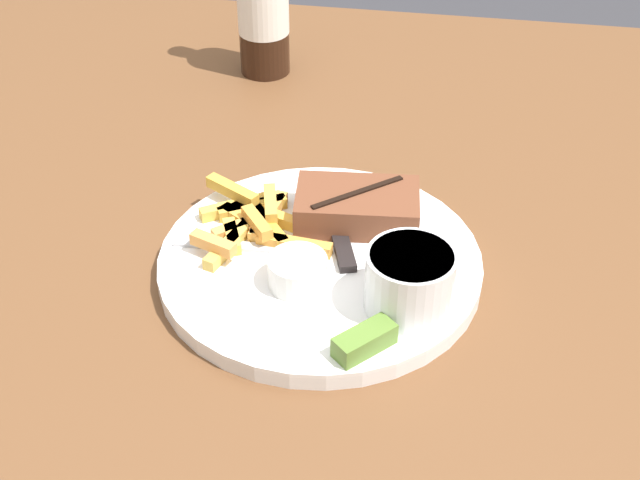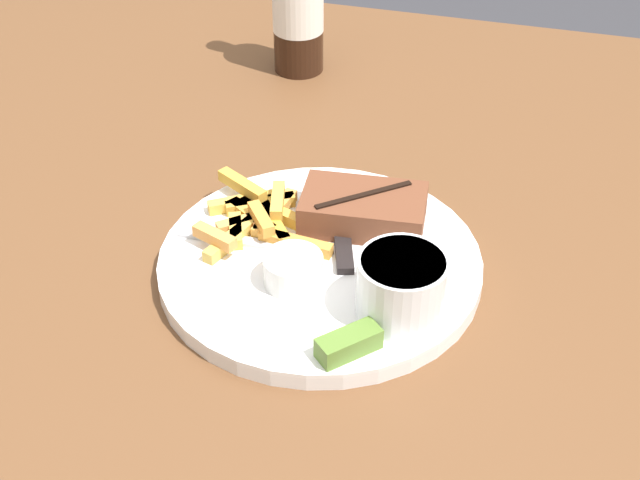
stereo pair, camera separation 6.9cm
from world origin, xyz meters
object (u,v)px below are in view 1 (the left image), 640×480
(fork_utensil, at_px, (236,249))
(dipping_sauce_cup, at_px, (298,270))
(coleslaw_cup, at_px, (410,278))
(beer_bottle, at_px, (263,8))
(dinner_plate, at_px, (320,264))
(knife_utensil, at_px, (337,229))
(steak_portion, at_px, (357,207))
(pickle_spear, at_px, (365,341))

(fork_utensil, bearing_deg, dipping_sauce_cup, -31.99)
(coleslaw_cup, xyz_separation_m, dipping_sauce_cup, (-0.10, 0.01, -0.02))
(coleslaw_cup, distance_m, fork_utensil, 0.18)
(coleslaw_cup, height_order, dipping_sauce_cup, coleslaw_cup)
(dipping_sauce_cup, bearing_deg, beer_bottle, 105.94)
(coleslaw_cup, bearing_deg, beer_bottle, 116.65)
(dinner_plate, xyz_separation_m, knife_utensil, (0.01, 0.04, 0.01))
(fork_utensil, relative_size, knife_utensil, 0.83)
(dinner_plate, bearing_deg, dipping_sauce_cup, -107.97)
(dinner_plate, relative_size, knife_utensil, 1.90)
(steak_portion, xyz_separation_m, fork_utensil, (-0.11, -0.07, -0.02))
(fork_utensil, bearing_deg, knife_utensil, 24.00)
(steak_portion, distance_m, knife_utensil, 0.03)
(steak_portion, bearing_deg, dipping_sauce_cup, -111.25)
(pickle_spear, bearing_deg, beer_bottle, 110.89)
(steak_portion, relative_size, knife_utensil, 0.78)
(fork_utensil, height_order, beer_bottle, beer_bottle)
(knife_utensil, bearing_deg, fork_utensil, 98.45)
(dinner_plate, xyz_separation_m, dipping_sauce_cup, (-0.01, -0.04, 0.02))
(dipping_sauce_cup, xyz_separation_m, knife_utensil, (0.02, 0.08, -0.01))
(steak_portion, height_order, pickle_spear, steak_portion)
(dinner_plate, distance_m, pickle_spear, 0.13)
(dinner_plate, bearing_deg, beer_bottle, 109.29)
(dinner_plate, height_order, knife_utensil, knife_utensil)
(dinner_plate, relative_size, beer_bottle, 1.24)
(pickle_spear, bearing_deg, dipping_sauce_cup, 133.59)
(dipping_sauce_cup, height_order, fork_utensil, dipping_sauce_cup)
(steak_portion, height_order, knife_utensil, steak_portion)
(dipping_sauce_cup, bearing_deg, fork_utensil, 150.43)
(dipping_sauce_cup, xyz_separation_m, fork_utensil, (-0.07, 0.04, -0.01))
(fork_utensil, xyz_separation_m, beer_bottle, (-0.06, 0.40, 0.07))
(dinner_plate, relative_size, fork_utensil, 2.29)
(dipping_sauce_cup, relative_size, beer_bottle, 0.22)
(dinner_plate, distance_m, dipping_sauce_cup, 0.05)
(steak_portion, height_order, fork_utensil, steak_portion)
(fork_utensil, relative_size, beer_bottle, 0.54)
(fork_utensil, bearing_deg, steak_portion, 28.89)
(dinner_plate, height_order, steak_portion, steak_portion)
(fork_utensil, distance_m, beer_bottle, 0.41)
(dipping_sauce_cup, xyz_separation_m, beer_bottle, (-0.13, 0.44, 0.05))
(coleslaw_cup, height_order, pickle_spear, coleslaw_cup)
(pickle_spear, distance_m, fork_utensil, 0.18)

